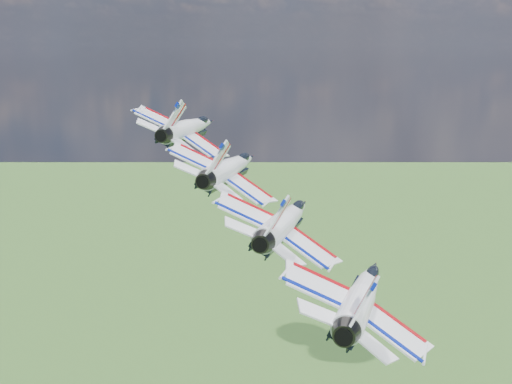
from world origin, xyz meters
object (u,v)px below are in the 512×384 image
at_px(jet_1, 231,168).
at_px(jet_3, 362,294).
at_px(jet_0, 189,128).
at_px(jet_2, 286,221).

relative_size(jet_1, jet_3, 1.00).
height_order(jet_0, jet_3, jet_0).
height_order(jet_0, jet_1, jet_0).
distance_m(jet_0, jet_1, 12.24).
bearing_deg(jet_1, jet_3, -48.38).
bearing_deg(jet_3, jet_1, 131.62).
relative_size(jet_0, jet_2, 1.00).
xyz_separation_m(jet_1, jet_3, (18.28, -15.34, -5.48)).
bearing_deg(jet_2, jet_3, -48.38).
bearing_deg(jet_1, jet_0, 131.62).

